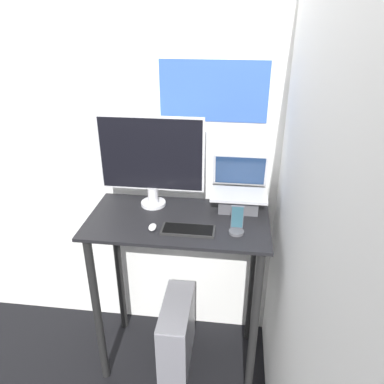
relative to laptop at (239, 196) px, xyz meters
The scene contains 9 objects.
wall_back 0.40m from the laptop, 151.31° to the left, with size 6.00×0.06×2.60m.
wall_side_right 0.53m from the laptop, 59.09° to the right, with size 0.05×6.00×2.60m.
desk 0.53m from the laptop, 153.22° to the right, with size 1.05×0.55×1.12m.
laptop is the anchor object (origin of this frame).
monitor 0.56m from the laptop, behind, with size 0.63×0.15×0.56m.
keyboard 0.41m from the laptop, 132.06° to the right, with size 0.29×0.12×0.02m.
mouse 0.56m from the laptop, 146.83° to the right, with size 0.04×0.07×0.03m.
cell_phone 0.28m from the laptop, 91.01° to the right, with size 0.08×0.08×0.17m.
computer_tower 1.04m from the laptop, 149.70° to the right, with size 0.19×0.49×0.49m.
Camera 1 is at (0.31, -1.57, 2.21)m, focal length 35.00 mm.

